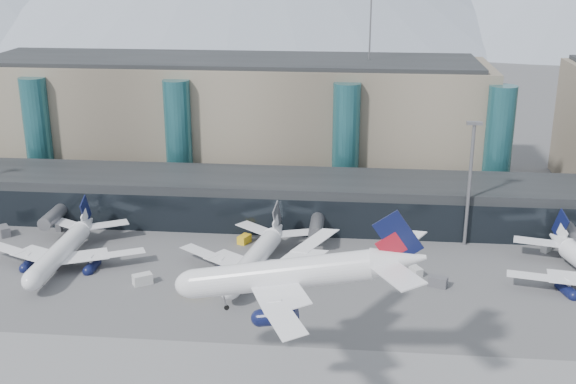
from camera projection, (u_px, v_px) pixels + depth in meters
The scene contains 15 objects.
ground at pixel (298, 365), 104.33m from camera, with size 900.00×900.00×0.00m, color #515154.
concourse at pixel (320, 201), 157.13m from camera, with size 170.00×27.00×10.00m.
terminal_main at pixel (231, 118), 186.45m from camera, with size 130.00×30.00×31.00m.
teal_towers at pixel (261, 140), 170.93m from camera, with size 116.40×19.40×46.00m.
lightmast_mid at pixel (470, 177), 142.18m from camera, with size 3.00×1.20×25.60m.
hero_jet at pixel (306, 266), 94.34m from camera, with size 34.98×35.54×11.47m.
jet_parked_left at pixel (65, 242), 137.85m from camera, with size 32.89×31.67×10.59m.
jet_parked_mid at pixel (259, 249), 134.41m from camera, with size 32.82×33.35×10.75m.
veh_a at pixel (142, 279), 129.29m from camera, with size 3.37×1.90×1.90m, color silver.
veh_b at pixel (244, 239), 147.30m from camera, with size 2.85×1.75×1.64m, color yellow.
veh_c at pixel (438, 282), 128.41m from camera, with size 3.28×1.73×1.82m, color #505156.
veh_d at pixel (546, 248), 143.28m from camera, with size 2.45×1.31×1.40m, color silver.
veh_f at pixel (4, 231), 151.08m from camera, with size 3.62×1.92×2.02m, color #505156.
veh_g at pixel (416, 271), 132.87m from camera, with size 2.67×1.56×1.56m, color silver.
veh_h at pixel (197, 289), 125.51m from camera, with size 3.37×1.77×1.86m, color yellow.
Camera 1 is at (7.31, -90.40, 57.39)m, focal length 45.00 mm.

